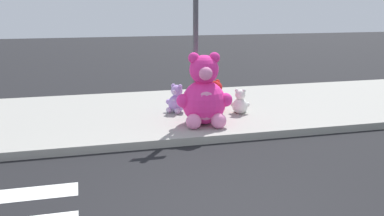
{
  "coord_description": "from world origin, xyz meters",
  "views": [
    {
      "loc": [
        -1.34,
        -4.16,
        2.5
      ],
      "look_at": [
        0.71,
        3.6,
        0.55
      ],
      "focal_mm": 40.28,
      "sensor_mm": 36.0,
      "label": 1
    }
  ],
  "objects_px": {
    "sign_pole": "(196,36)",
    "plush_white": "(240,103)",
    "plush_lavender": "(176,101)",
    "plush_red": "(215,99)",
    "plush_pink_large": "(204,96)"
  },
  "relations": [
    {
      "from": "plush_lavender",
      "to": "plush_red",
      "type": "relative_size",
      "value": 0.9
    },
    {
      "from": "sign_pole",
      "to": "plush_red",
      "type": "height_order",
      "value": "sign_pole"
    },
    {
      "from": "sign_pole",
      "to": "plush_lavender",
      "type": "relative_size",
      "value": 5.05
    },
    {
      "from": "sign_pole",
      "to": "plush_lavender",
      "type": "bearing_deg",
      "value": 120.3
    },
    {
      "from": "sign_pole",
      "to": "plush_red",
      "type": "relative_size",
      "value": 4.54
    },
    {
      "from": "sign_pole",
      "to": "plush_red",
      "type": "bearing_deg",
      "value": 35.79
    },
    {
      "from": "plush_red",
      "to": "plush_lavender",
      "type": "bearing_deg",
      "value": 172.75
    },
    {
      "from": "sign_pole",
      "to": "plush_white",
      "type": "height_order",
      "value": "sign_pole"
    },
    {
      "from": "plush_lavender",
      "to": "plush_red",
      "type": "height_order",
      "value": "plush_red"
    },
    {
      "from": "plush_lavender",
      "to": "plush_white",
      "type": "distance_m",
      "value": 1.4
    },
    {
      "from": "plush_white",
      "to": "plush_lavender",
      "type": "bearing_deg",
      "value": 160.86
    },
    {
      "from": "sign_pole",
      "to": "plush_pink_large",
      "type": "bearing_deg",
      "value": -88.64
    },
    {
      "from": "plush_pink_large",
      "to": "plush_red",
      "type": "distance_m",
      "value": 1.17
    },
    {
      "from": "plush_pink_large",
      "to": "plush_lavender",
      "type": "xyz_separation_m",
      "value": [
        -0.31,
        1.1,
        -0.32
      ]
    },
    {
      "from": "plush_red",
      "to": "sign_pole",
      "type": "bearing_deg",
      "value": -144.21
    }
  ]
}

